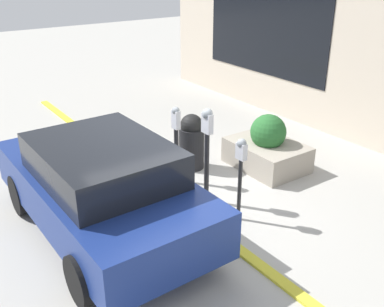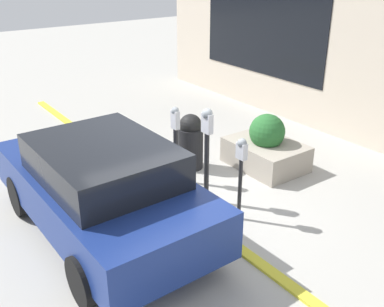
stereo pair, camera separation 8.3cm
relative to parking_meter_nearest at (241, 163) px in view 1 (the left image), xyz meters
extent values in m
plane|color=#ADAAA3|center=(0.77, 0.43, -0.94)|extent=(40.00, 40.00, 0.00)
cube|color=gold|center=(0.77, 0.51, -0.92)|extent=(13.50, 0.16, 0.04)
cube|color=beige|center=(0.77, -4.04, 0.94)|extent=(13.50, 0.15, 3.75)
cube|color=black|center=(3.81, -3.96, 1.12)|extent=(4.05, 0.02, 2.25)
cylinder|color=#232326|center=(0.00, 0.00, -0.44)|extent=(0.06, 0.06, 1.01)
cube|color=silver|center=(0.00, 0.00, 0.19)|extent=(0.16, 0.09, 0.24)
sphere|color=gray|center=(0.00, 0.00, 0.31)|extent=(0.14, 0.14, 0.14)
cylinder|color=#232326|center=(0.71, 0.08, -0.34)|extent=(0.08, 0.08, 1.20)
cube|color=silver|center=(0.71, 0.08, 0.41)|extent=(0.20, 0.09, 0.31)
sphere|color=gray|center=(0.71, 0.08, 0.57)|extent=(0.17, 0.17, 0.17)
cylinder|color=#232326|center=(1.59, 0.07, -0.44)|extent=(0.08, 0.08, 0.99)
cube|color=silver|center=(1.59, 0.07, 0.21)|extent=(0.15, 0.09, 0.32)
sphere|color=gray|center=(1.59, 0.07, 0.37)|extent=(0.13, 0.13, 0.13)
cube|color=#A39989|center=(1.11, -1.63, -0.70)|extent=(1.42, 1.05, 0.49)
sphere|color=#28662D|center=(1.11, -1.63, -0.24)|extent=(0.66, 0.66, 0.66)
cube|color=navy|center=(0.88, 1.80, -0.31)|extent=(3.93, 1.84, 0.64)
cube|color=black|center=(0.73, 1.80, 0.25)|extent=(2.06, 1.59, 0.48)
cylinder|color=black|center=(2.09, 0.99, -0.63)|extent=(0.63, 0.21, 0.63)
cylinder|color=black|center=(2.09, 2.62, -0.63)|extent=(0.63, 0.21, 0.63)
cylinder|color=black|center=(-0.33, 0.99, -0.63)|extent=(0.63, 0.21, 0.63)
cylinder|color=black|center=(-0.33, 2.62, -0.63)|extent=(0.63, 0.21, 0.63)
cylinder|color=black|center=(1.90, -0.46, -0.55)|extent=(0.47, 0.47, 0.78)
sphere|color=black|center=(1.90, -0.46, -0.10)|extent=(0.42, 0.42, 0.42)
camera|label=1|loc=(-4.38, 3.93, 2.76)|focal=42.00mm
camera|label=2|loc=(-4.34, 4.00, 2.76)|focal=42.00mm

